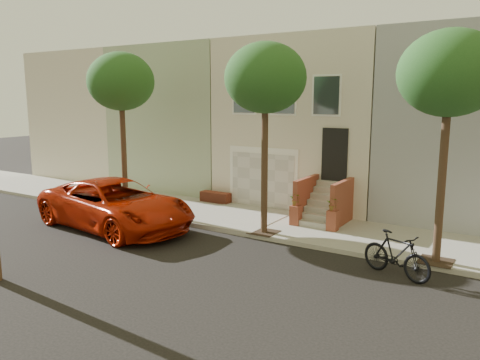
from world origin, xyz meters
The scene contains 8 objects.
ground centered at (0.00, 0.00, 0.00)m, with size 90.00×90.00×0.00m, color black.
sidewalk centered at (0.00, 5.35, 0.07)m, with size 40.00×3.70×0.15m, color gray.
house_row centered at (0.00, 11.19, 3.64)m, with size 33.10×11.70×7.00m.
tree_left centered at (-5.50, 3.90, 5.26)m, with size 2.70×2.57×6.30m.
tree_mid centered at (1.00, 3.90, 5.26)m, with size 2.70×2.57×6.30m.
tree_right centered at (6.50, 3.90, 5.26)m, with size 2.70×2.57×6.30m.
pickup_truck centered at (-4.04, 1.96, 0.88)m, with size 2.93×6.36×1.77m, color #A31903.
motorcycle centered at (5.73, 2.53, 0.61)m, with size 0.57×2.02×1.21m, color black.
Camera 1 is at (8.52, -9.69, 4.66)m, focal length 35.32 mm.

